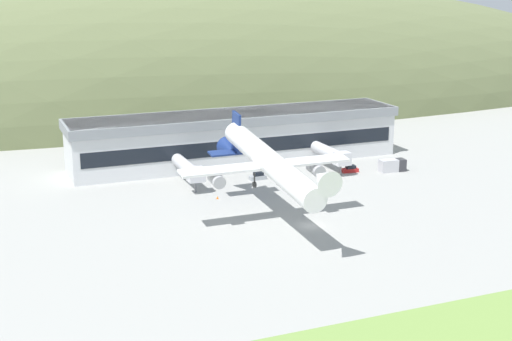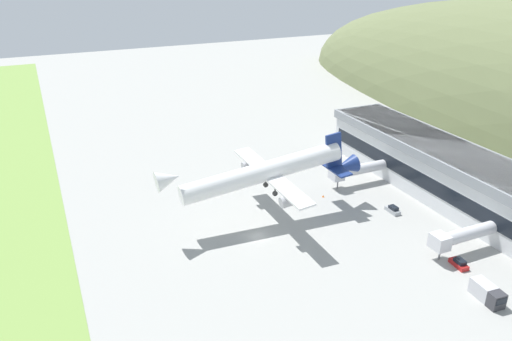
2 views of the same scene
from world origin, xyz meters
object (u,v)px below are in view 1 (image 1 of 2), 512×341
Objects in this scene: jetway_1 at (331,154)px; fuel_truck at (392,165)px; terminal_building at (236,134)px; traffic_cone_0 at (217,197)px; service_car_0 at (350,169)px; cargo_airplane at (268,162)px; service_car_1 at (258,177)px; jetway_0 at (188,168)px.

jetway_1 is 14.18m from fuel_truck.
jetway_1 is (17.54, -15.34, -2.90)m from terminal_building.
fuel_truck is 10.87× the size of traffic_cone_0.
traffic_cone_0 is (-34.88, -8.19, -0.37)m from service_car_0.
jetway_1 reaches higher than service_car_0.
cargo_airplane is (-10.08, -43.15, 4.23)m from terminal_building.
cargo_airplane reaches higher than service_car_1.
jetway_1 is 0.32× the size of cargo_airplane.
jetway_0 is 2.46× the size of fuel_truck.
terminal_building reaches higher than traffic_cone_0.
terminal_building is 5.44× the size of jetway_1.
traffic_cone_0 is at bearing -173.39° from fuel_truck.
jetway_0 is 37.89m from service_car_0.
cargo_airplane is at bearing -108.49° from service_car_1.
service_car_0 is at bearing 161.57° from fuel_truck.
jetway_1 reaches higher than fuel_truck.
cargo_airplane reaches higher than jetway_0.
service_car_0 is 0.62× the size of fuel_truck.
traffic_cone_0 is at bearing -166.79° from service_car_0.
service_car_1 is at bearing 71.51° from cargo_airplane.
traffic_cone_0 is (-3.92, 16.73, -10.84)m from cargo_airplane.
jetway_1 is 3.94× the size of service_car_1.
fuel_truck is at bearing -9.39° from service_car_1.
jetway_1 is 2.34× the size of fuel_truck.
fuel_truck is at bearing -25.37° from jetway_1.
service_car_0 reaches higher than traffic_cone_0.
terminal_building reaches higher than fuel_truck.
service_car_1 is (9.03, 27.00, -10.46)m from cargo_airplane.
jetway_1 reaches higher than service_car_1.
service_car_0 is 1.05× the size of service_car_1.
terminal_building is 20.39× the size of service_car_0.
traffic_cone_0 is at bearing 103.18° from cargo_airplane.
jetway_1 is at bearing 139.23° from service_car_0.
terminal_building is 138.03× the size of traffic_cone_0.
terminal_building reaches higher than jetway_1.
service_car_0 is 9.77m from fuel_truck.
service_car_0 is 22.04m from service_car_1.
service_car_0 is 6.77× the size of traffic_cone_0.
fuel_truck is at bearing 28.51° from cargo_airplane.
traffic_cone_0 is at bearing -75.41° from jetway_0.
jetway_0 reaches higher than service_car_0.
cargo_airplane is at bearing -141.17° from service_car_0.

